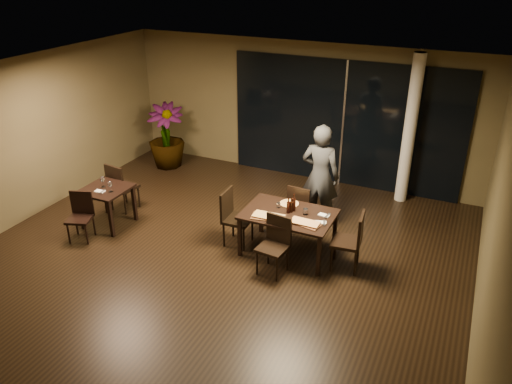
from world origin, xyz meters
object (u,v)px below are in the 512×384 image
at_px(side_table, 106,194).
at_px(bottle_a, 288,206).
at_px(diner, 320,176).
at_px(bottle_c, 294,202).
at_px(chair_main_right, 352,238).
at_px(chair_main_far, 300,206).
at_px(main_table, 288,217).
at_px(chair_main_left, 233,214).
at_px(potted_plant, 166,136).
at_px(bottle_b, 291,205).
at_px(chair_main_near, 275,242).
at_px(chair_side_far, 120,185).
at_px(chair_side_near, 81,213).

height_order(side_table, bottle_a, bottle_a).
height_order(diner, bottle_c, diner).
bearing_deg(bottle_c, chair_main_right, -8.18).
distance_m(chair_main_far, diner, 0.66).
bearing_deg(main_table, chair_main_left, -173.94).
bearing_deg(diner, potted_plant, -14.91).
bearing_deg(diner, chair_main_right, 128.86).
height_order(potted_plant, bottle_c, potted_plant).
relative_size(chair_main_right, potted_plant, 0.66).
height_order(main_table, side_table, same).
bearing_deg(bottle_c, bottle_b, -107.56).
bearing_deg(potted_plant, chair_main_near, -36.27).
height_order(chair_side_far, potted_plant, potted_plant).
bearing_deg(potted_plant, chair_main_left, -39.22).
distance_m(chair_side_near, diner, 4.33).
height_order(main_table, chair_main_near, chair_main_near).
distance_m(chair_main_left, chair_main_right, 2.08).
relative_size(side_table, chair_side_near, 0.92).
bearing_deg(main_table, chair_side_near, -163.02).
distance_m(side_table, bottle_b, 3.47).
distance_m(side_table, chair_side_far, 0.58).
xyz_separation_m(diner, bottle_b, (-0.13, -1.13, -0.10)).
bearing_deg(chair_main_right, chair_main_far, -130.48).
bearing_deg(chair_side_far, side_table, 112.36).
relative_size(side_table, chair_main_right, 0.80).
bearing_deg(bottle_a, chair_main_near, -88.15).
height_order(side_table, chair_main_far, chair_main_far).
xyz_separation_m(chair_main_right, chair_side_far, (-4.64, 0.09, -0.01)).
bearing_deg(bottle_c, diner, 84.20).
xyz_separation_m(side_table, chair_main_left, (2.42, 0.40, -0.07)).
xyz_separation_m(main_table, chair_main_left, (-0.98, -0.10, -0.12)).
xyz_separation_m(chair_main_far, chair_main_near, (0.06, -1.33, 0.01)).
bearing_deg(chair_side_near, chair_main_far, 8.67).
distance_m(chair_main_near, chair_side_far, 3.61).
height_order(chair_side_far, diner, diner).
relative_size(diner, bottle_c, 6.37).
bearing_deg(chair_main_right, chair_side_far, -97.47).
relative_size(main_table, chair_main_far, 1.62).
bearing_deg(main_table, bottle_a, 138.19).
xyz_separation_m(chair_main_far, bottle_c, (0.10, -0.63, 0.39)).
bearing_deg(chair_main_far, potted_plant, -18.31).
height_order(potted_plant, bottle_a, potted_plant).
xyz_separation_m(chair_main_left, bottle_a, (0.97, 0.12, 0.33)).
height_order(side_table, chair_main_right, chair_main_right).
height_order(chair_main_left, diner, diner).
bearing_deg(main_table, chair_main_near, -89.32).
xyz_separation_m(side_table, bottle_b, (3.42, 0.56, 0.25)).
relative_size(chair_side_far, chair_side_near, 1.14).
bearing_deg(main_table, chair_main_far, 94.34).
height_order(chair_main_right, bottle_c, bottle_c).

